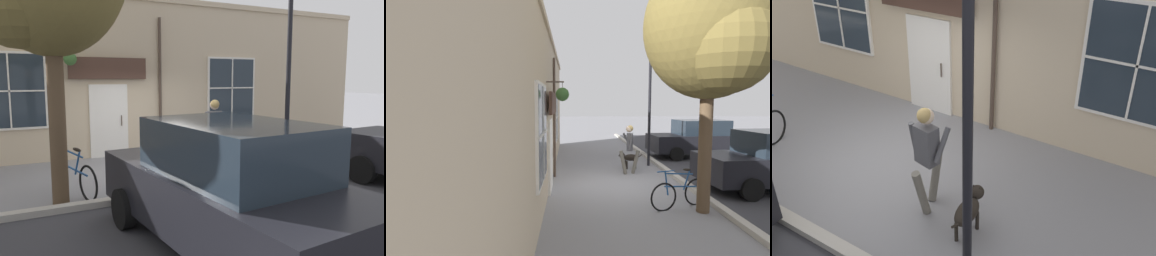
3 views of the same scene
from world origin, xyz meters
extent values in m
plane|color=gray|center=(0.00, 0.00, 0.00)|extent=(90.00, 90.00, 0.00)
cube|color=#B2ADA3|center=(2.00, 0.00, 0.06)|extent=(0.20, 28.00, 0.12)
cube|color=#C6B293|center=(-2.35, 0.00, 2.25)|extent=(0.30, 18.00, 4.51)
cube|color=white|center=(-2.18, -0.53, 1.05)|extent=(0.10, 1.10, 2.10)
cube|color=#232D38|center=(-2.15, -0.53, 1.00)|extent=(0.03, 0.90, 1.90)
cylinder|color=#47382D|center=(-2.09, -0.18, 1.05)|extent=(0.03, 0.03, 0.30)
cylinder|color=#47382D|center=(-2.12, 1.05, 2.03)|extent=(0.09, 0.09, 4.06)
cube|color=white|center=(-2.18, -3.08, 1.95)|extent=(0.08, 1.82, 2.02)
cube|color=#232D38|center=(-2.15, -3.08, 1.95)|extent=(0.03, 1.70, 1.90)
cube|color=white|center=(-2.13, -3.08, 1.95)|extent=(0.04, 0.04, 1.90)
cube|color=white|center=(-2.13, -3.08, 1.95)|extent=(0.04, 1.70, 0.04)
cube|color=white|center=(-2.18, 3.63, 1.95)|extent=(0.08, 1.82, 2.02)
cube|color=#232D38|center=(-2.15, 3.63, 1.95)|extent=(0.03, 1.70, 1.90)
cube|color=white|center=(-2.13, 3.63, 1.95)|extent=(0.04, 0.04, 1.90)
cube|color=white|center=(-2.13, 3.63, 1.95)|extent=(0.04, 1.70, 0.04)
cylinder|color=#6B665B|center=(0.32, 1.38, 0.42)|extent=(0.32, 0.19, 0.86)
cylinder|color=#6B665B|center=(0.78, 1.46, 0.42)|extent=(0.32, 0.19, 0.86)
cube|color=#4C4C51|center=(0.55, 1.42, 1.16)|extent=(0.28, 0.38, 0.62)
sphere|color=beige|center=(0.53, 1.42, 1.62)|extent=(0.23, 0.23, 0.23)
sphere|color=tan|center=(0.56, 1.42, 1.65)|extent=(0.22, 0.22, 0.22)
cylinder|color=#4C4C51|center=(0.55, 1.19, 1.18)|extent=(0.17, 0.11, 0.57)
cylinder|color=#4C4C51|center=(0.50, 1.67, 1.20)|extent=(0.34, 0.15, 0.52)
ellipsoid|color=black|center=(0.77, 2.26, 0.43)|extent=(0.61, 0.36, 0.26)
cylinder|color=black|center=(0.61, 2.16, 0.16)|extent=(0.06, 0.06, 0.32)
cylinder|color=black|center=(0.59, 2.33, 0.16)|extent=(0.06, 0.06, 0.32)
cylinder|color=black|center=(0.96, 2.20, 0.16)|extent=(0.06, 0.06, 0.32)
cylinder|color=black|center=(0.93, 2.37, 0.16)|extent=(0.06, 0.06, 0.32)
sphere|color=black|center=(0.42, 2.22, 0.53)|extent=(0.22, 0.22, 0.22)
cone|color=black|center=(0.31, 2.20, 0.51)|extent=(0.11, 0.10, 0.09)
cone|color=black|center=(0.44, 2.17, 0.64)|extent=(0.06, 0.06, 0.07)
cone|color=black|center=(0.43, 2.27, 0.64)|extent=(0.06, 0.06, 0.07)
cylinder|color=black|center=(1.14, 2.31, 0.48)|extent=(0.21, 0.06, 0.14)
torus|color=black|center=(0.63, -2.28, 0.33)|extent=(0.69, 0.24, 0.70)
cylinder|color=black|center=(1.61, 2.79, 2.26)|extent=(0.11, 0.11, 4.53)
camera|label=1|loc=(8.51, -3.17, 2.29)|focal=35.00mm
camera|label=2|loc=(-1.60, -9.15, 2.58)|focal=28.00mm
camera|label=3|loc=(4.71, 4.72, 4.51)|focal=40.00mm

